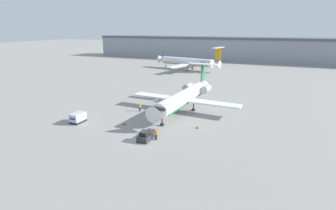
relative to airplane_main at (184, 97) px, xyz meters
The scene contains 10 objects.
ground_plane 18.54m from the airplane_main, 92.64° to the right, with size 600.00×600.00×0.00m, color gray.
terminal_building 101.81m from the airplane_main, 90.47° to the left, with size 180.00×16.80×12.87m.
airplane_main is the anchor object (origin of this frame).
pushback_tug 17.66m from the airplane_main, 91.32° to the right, with size 1.87×4.31×1.69m.
luggage_cart 22.98m from the airplane_main, 136.73° to the right, with size 1.90×3.00×1.95m.
worker_near_tug 17.35m from the airplane_main, 86.24° to the right, with size 0.40×0.26×1.85m.
worker_by_wing 10.22m from the airplane_main, 153.57° to the right, with size 0.40×0.25×1.81m.
traffic_cone_left 15.45m from the airplane_main, 120.17° to the right, with size 0.52×0.52×0.77m.
traffic_cone_right 11.52m from the airplane_main, 57.79° to the right, with size 0.53×0.53×0.68m.
airplane_parked_far_left 59.69m from the airplane_main, 107.81° to the left, with size 31.27×30.94×10.32m.
Camera 1 is at (19.60, -35.37, 18.07)m, focal length 28.00 mm.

